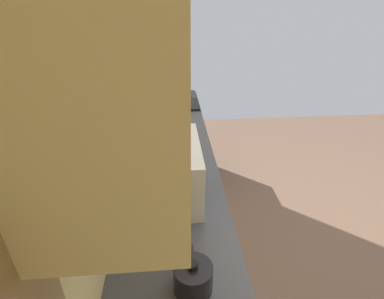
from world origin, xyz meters
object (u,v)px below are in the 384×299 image
object	(u,v)px
oven_range	(171,138)
bowl	(178,131)
microwave	(168,170)
kettle	(193,277)

from	to	relation	value
oven_range	bowl	distance (m)	0.95
oven_range	microwave	size ratio (longest dim) A/B	2.06
microwave	kettle	xyz separation A→B (m)	(-0.64, -0.09, -0.10)
bowl	microwave	bearing A→B (deg)	173.82
oven_range	kettle	xyz separation A→B (m)	(-2.25, -0.06, 0.51)
bowl	oven_range	bearing A→B (deg)	4.21
oven_range	bowl	bearing A→B (deg)	-175.79
bowl	kettle	size ratio (longest dim) A/B	0.63
bowl	kettle	bearing A→B (deg)	-180.00
oven_range	kettle	bearing A→B (deg)	-178.47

